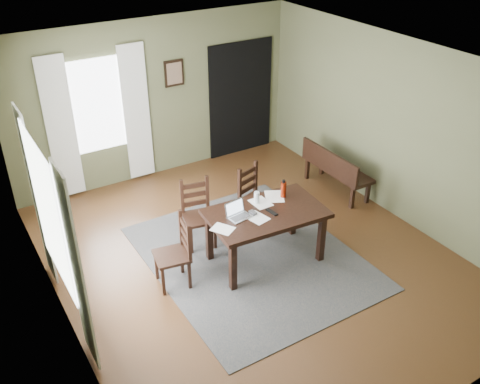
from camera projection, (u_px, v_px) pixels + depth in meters
ground at (251, 258)px, 7.40m from camera, size 5.00×6.00×0.01m
room_shell at (253, 138)px, 6.49m from camera, size 5.02×6.02×2.71m
rug at (251, 257)px, 7.39m from camera, size 2.60×3.20×0.01m
dining_table at (266, 217)px, 7.02m from camera, size 1.60×1.03×0.77m
chair_end at (176, 253)px, 6.69m from camera, size 0.49×0.48×0.96m
chair_back_left at (198, 214)px, 7.47m from camera, size 0.50×0.50×0.97m
chair_back_right at (255, 198)px, 7.86m from camera, size 0.53×0.53×0.96m
bench at (335, 167)px, 8.76m from camera, size 0.43×1.35×0.76m
laptop at (237, 213)px, 6.85m from camera, size 0.32×0.27×0.20m
computer_mouse at (253, 213)px, 6.91m from camera, size 0.07×0.11×0.04m
tv_remote at (272, 212)px, 6.94m from camera, size 0.07×0.19×0.02m
drinking_glass at (257, 197)px, 7.12m from camera, size 0.09×0.09×0.16m
water_bottle at (283, 189)px, 7.23m from camera, size 0.08×0.08×0.26m
paper_a at (223, 229)px, 6.62m from camera, size 0.32×0.34×0.00m
paper_c at (261, 203)px, 7.15m from camera, size 0.24×0.30×0.00m
paper_d at (274, 196)px, 7.30m from camera, size 0.37×0.40×0.00m
paper_e at (257, 218)px, 6.84m from camera, size 0.28×0.33×0.00m
window_left at (48, 212)px, 5.70m from camera, size 0.01×1.30×1.70m
window_back at (97, 106)px, 8.40m from camera, size 1.00×0.01×1.50m
curtain_left_near at (77, 271)px, 5.23m from camera, size 0.03×0.48×2.30m
curtain_left_far at (37, 198)px, 6.44m from camera, size 0.03×0.48×2.30m
curtain_back_left at (61, 129)px, 8.22m from camera, size 0.44×0.03×2.30m
curtain_back_right at (137, 113)px, 8.78m from camera, size 0.44×0.03×2.30m
framed_picture at (174, 73)px, 8.86m from camera, size 0.34×0.03×0.44m
doorway_back at (241, 99)px, 9.80m from camera, size 1.30×0.03×2.10m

